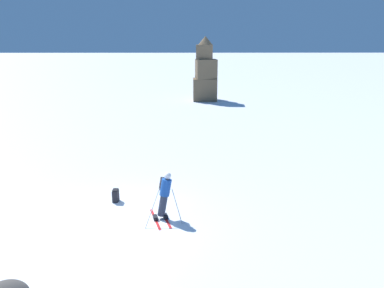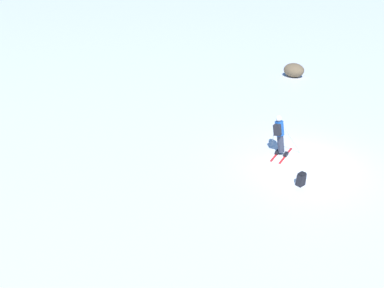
{
  "view_description": "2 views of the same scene",
  "coord_description": "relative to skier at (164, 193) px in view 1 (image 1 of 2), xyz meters",
  "views": [
    {
      "loc": [
        2.01,
        -11.81,
        6.06
      ],
      "look_at": [
        2.21,
        4.41,
        1.45
      ],
      "focal_mm": 35.0,
      "sensor_mm": 36.0,
      "label": 1
    },
    {
      "loc": [
        -6.36,
        12.07,
        7.32
      ],
      "look_at": [
        2.02,
        4.19,
        1.58
      ],
      "focal_mm": 35.0,
      "sensor_mm": 36.0,
      "label": 2
    }
  ],
  "objects": [
    {
      "name": "skier",
      "position": [
        0.0,
        0.0,
        0.0
      ],
      "size": [
        1.24,
        1.65,
        1.71
      ],
      "rotation": [
        0.0,
        0.0,
        0.28
      ],
      "color": "red",
      "rests_on": "ground"
    },
    {
      "name": "ground_plane",
      "position": [
        -1.21,
        -0.08,
        -0.94
      ],
      "size": [
        300.0,
        300.0,
        0.0
      ],
      "primitive_type": "plane",
      "color": "white"
    },
    {
      "name": "rock_pillar",
      "position": [
        2.57,
        25.44,
        1.68
      ],
      "size": [
        2.33,
        2.05,
        6.24
      ],
      "color": "brown",
      "rests_on": "ground"
    },
    {
      "name": "spare_backpack",
      "position": [
        -1.96,
        1.38,
        -0.69
      ],
      "size": [
        0.23,
        0.31,
        0.5
      ],
      "rotation": [
        0.0,
        0.0,
        1.54
      ],
      "color": "black",
      "rests_on": "ground"
    }
  ]
}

